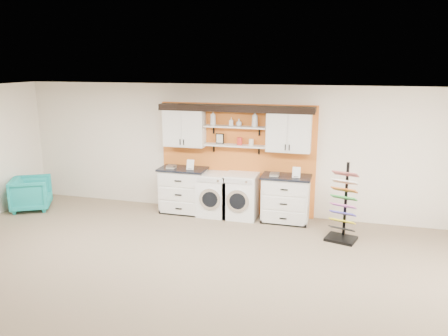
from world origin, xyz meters
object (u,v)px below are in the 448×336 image
(armchair, at_px, (31,194))
(base_cabinet_left, at_px, (183,190))
(dryer, at_px, (241,196))
(base_cabinet_right, at_px, (286,199))
(sample_rack, at_px, (343,215))
(washer, at_px, (215,194))

(armchair, bearing_deg, base_cabinet_left, -106.11)
(dryer, height_order, armchair, dryer)
(base_cabinet_right, bearing_deg, base_cabinet_left, -180.00)
(sample_rack, bearing_deg, washer, -178.90)
(base_cabinet_left, bearing_deg, sample_rack, -11.74)
(sample_rack, bearing_deg, base_cabinet_right, 164.21)
(washer, bearing_deg, dryer, 0.00)
(base_cabinet_right, distance_m, sample_rack, 1.36)
(sample_rack, bearing_deg, base_cabinet_left, -175.96)
(base_cabinet_left, xyz_separation_m, armchair, (-3.37, -0.76, -0.13))
(dryer, bearing_deg, washer, -180.00)
(base_cabinet_right, xyz_separation_m, washer, (-1.54, -0.00, -0.03))
(base_cabinet_left, bearing_deg, washer, -0.27)
(base_cabinet_right, distance_m, armchair, 5.68)
(dryer, bearing_deg, base_cabinet_left, 179.85)
(base_cabinet_right, relative_size, sample_rack, 0.69)
(washer, xyz_separation_m, sample_rack, (2.70, -0.71, 0.02))
(sample_rack, bearing_deg, armchair, -163.83)
(base_cabinet_right, relative_size, dryer, 1.06)
(base_cabinet_left, xyz_separation_m, base_cabinet_right, (2.26, 0.00, -0.01))
(dryer, height_order, sample_rack, sample_rack)
(base_cabinet_right, height_order, sample_rack, sample_rack)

